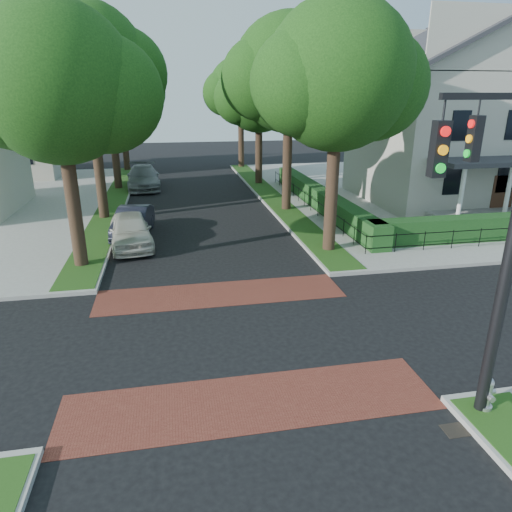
# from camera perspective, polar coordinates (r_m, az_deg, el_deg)

# --- Properties ---
(ground) EXTENTS (120.00, 120.00, 0.00)m
(ground) POSITION_cam_1_polar(r_m,az_deg,el_deg) (14.15, -2.92, -10.01)
(ground) COLOR black
(ground) RESTS_ON ground
(sidewalk_ne) EXTENTS (30.00, 30.00, 0.15)m
(sidewalk_ne) POSITION_cam_1_polar(r_m,az_deg,el_deg) (38.28, 23.13, 7.67)
(sidewalk_ne) COLOR gray
(sidewalk_ne) RESTS_ON ground
(crosswalk_far) EXTENTS (9.00, 2.20, 0.01)m
(crosswalk_far) POSITION_cam_1_polar(r_m,az_deg,el_deg) (16.98, -4.43, -4.72)
(crosswalk_far) COLOR maroon
(crosswalk_far) RESTS_ON ground
(crosswalk_near) EXTENTS (9.00, 2.20, 0.01)m
(crosswalk_near) POSITION_cam_1_polar(r_m,az_deg,el_deg) (11.50, -0.60, -17.78)
(crosswalk_near) COLOR maroon
(crosswalk_near) RESTS_ON ground
(storm_drain) EXTENTS (0.65, 0.45, 0.01)m
(storm_drain) POSITION_cam_1_polar(r_m,az_deg,el_deg) (11.63, 23.89, -19.26)
(storm_drain) COLOR black
(storm_drain) RESTS_ON ground
(grass_strip_ne) EXTENTS (1.60, 29.80, 0.02)m
(grass_strip_ne) POSITION_cam_1_polar(r_m,az_deg,el_deg) (32.79, 1.83, 7.60)
(grass_strip_ne) COLOR #204614
(grass_strip_ne) RESTS_ON sidewalk_ne
(grass_strip_nw) EXTENTS (1.60, 29.80, 0.02)m
(grass_strip_nw) POSITION_cam_1_polar(r_m,az_deg,el_deg) (32.26, -17.38, 6.52)
(grass_strip_nw) COLOR #204614
(grass_strip_nw) RESTS_ON sidewalk_nw
(tree_right_near) EXTENTS (7.75, 6.67, 10.66)m
(tree_right_near) POSITION_cam_1_polar(r_m,az_deg,el_deg) (20.73, 10.27, 21.10)
(tree_right_near) COLOR black
(tree_right_near) RESTS_ON sidewalk_ne
(tree_right_mid) EXTENTS (8.25, 7.09, 11.22)m
(tree_right_mid) POSITION_cam_1_polar(r_m,az_deg,el_deg) (28.39, 4.26, 21.60)
(tree_right_mid) COLOR black
(tree_right_mid) RESTS_ON sidewalk_ne
(tree_right_far) EXTENTS (7.25, 6.23, 9.74)m
(tree_right_far) POSITION_cam_1_polar(r_m,az_deg,el_deg) (37.12, 0.45, 19.51)
(tree_right_far) COLOR black
(tree_right_far) RESTS_ON sidewalk_ne
(tree_right_back) EXTENTS (7.50, 6.45, 10.20)m
(tree_right_back) POSITION_cam_1_polar(r_m,az_deg,el_deg) (45.99, -1.86, 19.97)
(tree_right_back) COLOR black
(tree_right_back) RESTS_ON sidewalk_ne
(tree_left_near) EXTENTS (7.50, 6.45, 10.20)m
(tree_left_near) POSITION_cam_1_polar(r_m,az_deg,el_deg) (19.79, -23.15, 18.96)
(tree_left_near) COLOR black
(tree_left_near) RESTS_ON sidewalk_nw
(tree_left_mid) EXTENTS (8.00, 6.88, 11.48)m
(tree_left_mid) POSITION_cam_1_polar(r_m,az_deg,el_deg) (27.73, -20.03, 21.35)
(tree_left_mid) COLOR black
(tree_left_mid) RESTS_ON sidewalk_nw
(tree_left_far) EXTENTS (7.00, 6.02, 9.86)m
(tree_left_far) POSITION_cam_1_polar(r_m,az_deg,el_deg) (36.61, -17.71, 18.97)
(tree_left_far) COLOR black
(tree_left_far) RESTS_ON sidewalk_nw
(tree_left_back) EXTENTS (7.75, 6.66, 10.44)m
(tree_left_back) POSITION_cam_1_polar(r_m,az_deg,el_deg) (45.59, -16.49, 19.42)
(tree_left_back) COLOR black
(tree_left_back) RESTS_ON sidewalk_nw
(hedge_main_road) EXTENTS (1.00, 18.00, 1.20)m
(hedge_main_road) POSITION_cam_1_polar(r_m,az_deg,el_deg) (29.41, 8.00, 7.19)
(hedge_main_road) COLOR #143B18
(hedge_main_road) RESTS_ON sidewalk_ne
(fence_main_road) EXTENTS (0.06, 18.00, 0.90)m
(fence_main_road) POSITION_cam_1_polar(r_m,az_deg,el_deg) (29.20, 6.48, 6.87)
(fence_main_road) COLOR black
(fence_main_road) RESTS_ON sidewalk_ne
(house_victorian) EXTENTS (13.00, 13.05, 12.48)m
(house_victorian) POSITION_cam_1_polar(r_m,az_deg,el_deg) (34.00, 24.49, 16.34)
(house_victorian) COLOR #BAB5A6
(house_victorian) RESTS_ON sidewalk_ne
(house_left_far) EXTENTS (10.00, 9.00, 10.14)m
(house_left_far) POSITION_cam_1_polar(r_m,az_deg,el_deg) (46.36, -29.24, 14.85)
(house_left_far) COLOR #BAB5A6
(house_left_far) RESTS_ON sidewalk_nw
(traffic_signal) EXTENTS (2.17, 2.00, 8.00)m
(traffic_signal) POSITION_cam_1_polar(r_m,az_deg,el_deg) (10.38, 28.35, 4.54)
(traffic_signal) COLOR black
(traffic_signal) RESTS_ON sidewalk_se
(parked_car_front) EXTENTS (2.49, 4.93, 1.61)m
(parked_car_front) POSITION_cam_1_polar(r_m,az_deg,el_deg) (22.74, -15.42, 3.13)
(parked_car_front) COLOR beige
(parked_car_front) RESTS_ON ground
(parked_car_middle) EXTENTS (2.12, 4.59, 1.46)m
(parked_car_middle) POSITION_cam_1_polar(r_m,az_deg,el_deg) (24.55, -15.11, 4.17)
(parked_car_middle) COLOR black
(parked_car_middle) RESTS_ON ground
(parked_car_rear) EXTENTS (2.75, 6.05, 1.72)m
(parked_car_rear) POSITION_cam_1_polar(r_m,az_deg,el_deg) (36.97, -13.90, 9.52)
(parked_car_rear) COLOR gray
(parked_car_rear) RESTS_ON ground
(fire_hydrant) EXTENTS (0.45, 0.46, 0.85)m
(fire_hydrant) POSITION_cam_1_polar(r_m,az_deg,el_deg) (12.05, 26.87, -15.07)
(fire_hydrant) COLOR #B5B4B7
(fire_hydrant) RESTS_ON sidewalk_se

